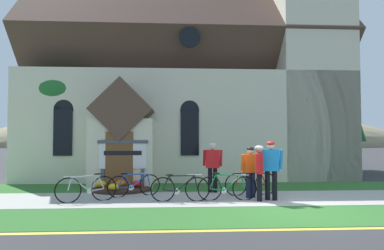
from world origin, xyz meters
name	(u,v)px	position (x,y,z in m)	size (l,w,h in m)	color
ground	(255,189)	(0.00, 4.00, 0.00)	(140.00, 140.00, 0.00)	#333335
sidewalk_slab	(196,199)	(-2.34, 1.95, 0.01)	(32.00, 2.70, 0.01)	#A8A59E
grass_verge	(204,216)	(-2.34, -0.54, 0.00)	(32.00, 2.28, 0.01)	#2D6628
church_lawn	(191,187)	(-2.34, 4.52, 0.00)	(24.00, 2.45, 0.01)	#2D6628
curb_paint_stripe	(210,231)	(-2.34, -1.83, 0.00)	(28.00, 0.16, 0.01)	yellow
church_building	(194,86)	(-1.87, 10.31, 4.76)	(15.33, 11.58, 12.64)	beige
church_sign	(123,157)	(-4.88, 4.14, 1.19)	(1.84, 0.13, 1.79)	#474C56
flower_bed	(121,188)	(-4.91, 3.76, 0.09)	(2.07, 2.07, 0.34)	#382319
bicycle_blue	(227,188)	(-1.45, 1.59, 0.38)	(1.78, 0.08, 0.85)	black
bicycle_silver	(134,185)	(-4.30, 2.50, 0.36)	(1.62, 0.71, 0.78)	black
bicycle_black	(180,188)	(-2.86, 1.51, 0.38)	(1.75, 0.08, 0.82)	black
bicycle_yellow	(251,183)	(-0.50, 2.50, 0.38)	(1.77, 0.30, 0.81)	black
bicycle_red	(87,188)	(-5.59, 1.62, 0.39)	(1.68, 0.61, 0.84)	black
cyclist_in_blue_jersey	(259,169)	(-0.51, 1.39, 0.96)	(0.30, 0.67, 1.64)	black
cyclist_in_white_jersey	(271,165)	(-0.13, 1.49, 1.05)	(0.63, 0.41, 1.77)	black
cyclist_in_yellow_jersey	(250,168)	(-0.64, 1.99, 0.92)	(0.62, 0.35, 1.59)	#191E38
cyclist_in_green_jersey	(213,163)	(-1.69, 3.13, 1.00)	(0.65, 0.37, 1.70)	black
roadside_conifer	(336,90)	(6.11, 10.20, 4.56)	(3.02, 3.02, 7.45)	#4C3823
yard_deciduous_tree	(67,94)	(-7.99, 7.70, 3.91)	(4.07, 4.07, 5.14)	#3D2D1E
distant_hill	(196,146)	(3.01, 78.46, 0.00)	(107.87, 45.53, 16.98)	#847A5B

